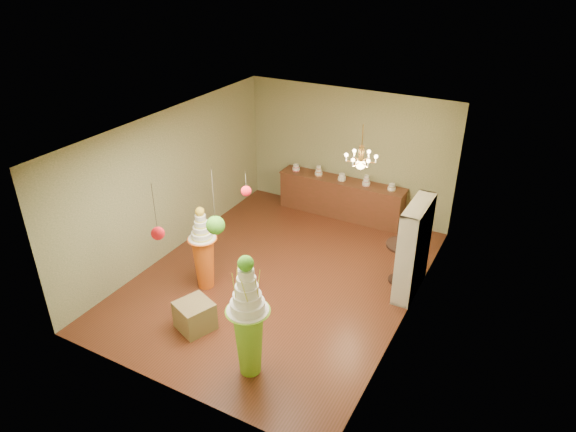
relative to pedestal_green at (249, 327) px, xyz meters
The scene contains 17 objects.
floor 2.66m from the pedestal_green, 108.88° to the left, with size 6.50×6.50×0.00m, color #552717.
ceiling 3.32m from the pedestal_green, 108.88° to the left, with size 6.50×6.50×0.00m, color white.
wall_back 5.73m from the pedestal_green, 98.24° to the left, with size 5.00×0.04×3.00m, color gray.
wall_front 1.35m from the pedestal_green, 133.48° to the right, with size 5.00×0.04×3.00m, color gray.
wall_left 4.14m from the pedestal_green, 144.24° to the left, with size 0.04×6.50×3.00m, color gray.
wall_right 2.99m from the pedestal_green, 54.83° to the left, with size 0.04×6.50×3.00m, color gray.
pedestal_green is the anchor object (origin of this frame).
pedestal_orange 2.43m from the pedestal_green, 142.46° to the left, with size 0.65×0.65×1.68m.
burlap_riser 1.53m from the pedestal_green, 163.35° to the left, with size 0.55×0.55×0.50m, color olive.
sideboard 5.43m from the pedestal_green, 98.67° to the left, with size 3.04×0.54×1.16m.
shelving_unit 3.53m from the pedestal_green, 64.49° to the left, with size 0.33×1.20×1.80m.
round_table 3.62m from the pedestal_green, 69.15° to the left, with size 0.84×0.84×0.83m.
vase 3.61m from the pedestal_green, 69.15° to the left, with size 0.18×0.18×0.19m, color beige.
pom_red_left 1.88m from the pedestal_green, 165.02° to the right, with size 0.19×0.19×0.85m.
pom_green_mid 1.57m from the pedestal_green, 148.61° to the left, with size 0.29×0.29×1.09m.
pom_red_right 1.97m from the pedestal_green, 119.80° to the left, with size 0.15×0.15×0.39m.
chandelier 3.67m from the pedestal_green, 84.29° to the left, with size 0.78×0.78×0.85m.
Camera 1 is at (4.10, -7.25, 5.76)m, focal length 32.00 mm.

